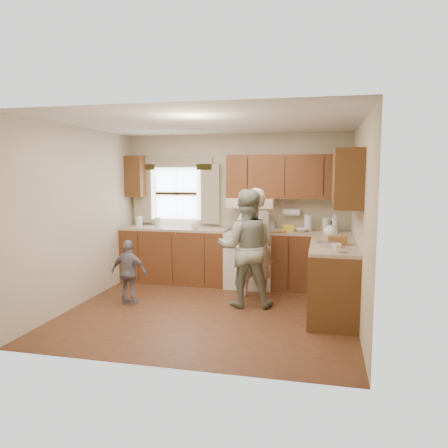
% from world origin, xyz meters
% --- Properties ---
extents(room, '(3.80, 3.80, 3.80)m').
position_xyz_m(room, '(0.00, 0.00, 1.25)').
color(room, '#4B2817').
rests_on(room, ground).
extents(kitchen_fixtures, '(3.80, 2.25, 2.15)m').
position_xyz_m(kitchen_fixtures, '(0.61, 1.08, 0.84)').
color(kitchen_fixtures, '#46210F').
rests_on(kitchen_fixtures, ground).
extents(stove, '(0.76, 0.67, 1.07)m').
position_xyz_m(stove, '(0.30, 1.44, 0.47)').
color(stove, silver).
rests_on(stove, ground).
extents(woman_left, '(0.69, 0.55, 1.64)m').
position_xyz_m(woman_left, '(0.46, 0.85, 0.82)').
color(woman_left, beige).
rests_on(woman_left, ground).
extents(woman_right, '(0.88, 0.74, 1.64)m').
position_xyz_m(woman_right, '(0.42, 0.39, 0.82)').
color(woman_right, '#294136').
rests_on(woman_right, ground).
extents(child, '(0.55, 0.25, 0.93)m').
position_xyz_m(child, '(-1.20, 0.06, 0.46)').
color(child, gray).
rests_on(child, ground).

